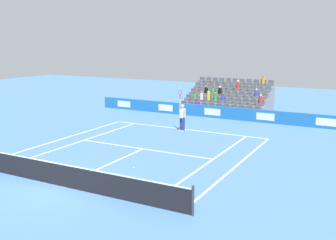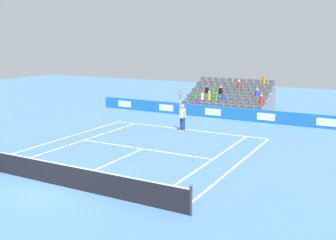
{
  "view_description": "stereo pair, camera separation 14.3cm",
  "coord_description": "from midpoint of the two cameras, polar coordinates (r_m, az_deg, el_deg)",
  "views": [
    {
      "loc": [
        -11.12,
        11.45,
        5.83
      ],
      "look_at": [
        0.01,
        -9.32,
        1.1
      ],
      "focal_mm": 42.44,
      "sensor_mm": 36.0,
      "label": 1
    },
    {
      "loc": [
        -11.25,
        11.38,
        5.83
      ],
      "look_at": [
        0.01,
        -9.32,
        1.1
      ],
      "focal_mm": 42.44,
      "sensor_mm": 36.0,
      "label": 2
    }
  ],
  "objects": [
    {
      "name": "ground_plane",
      "position": [
        17.01,
        -15.09,
        -9.1
      ],
      "size": [
        80.0,
        80.0,
        0.0
      ],
      "primitive_type": "plane",
      "color": "#4C7AB2"
    },
    {
      "name": "line_baseline",
      "position": [
        26.5,
        2.83,
        -1.36
      ],
      "size": [
        10.97,
        0.1,
        0.01
      ],
      "primitive_type": "cube",
      "color": "white",
      "rests_on": "ground"
    },
    {
      "name": "line_service",
      "position": [
        21.82,
        -3.46,
        -4.15
      ],
      "size": [
        8.23,
        0.1,
        0.01
      ],
      "primitive_type": "cube",
      "color": "white",
      "rests_on": "ground"
    },
    {
      "name": "line_centre_service",
      "position": [
        19.3,
        -8.52,
        -6.34
      ],
      "size": [
        0.1,
        6.4,
        0.01
      ],
      "primitive_type": "cube",
      "color": "white",
      "rests_on": "ground"
    },
    {
      "name": "line_singles_sideline_left",
      "position": [
        23.86,
        -12.47,
        -3.05
      ],
      "size": [
        0.1,
        11.89,
        0.01
      ],
      "primitive_type": "cube",
      "color": "white",
      "rests_on": "ground"
    },
    {
      "name": "line_singles_sideline_right",
      "position": [
        19.63,
        6.13,
        -5.98
      ],
      "size": [
        0.1,
        11.89,
        0.01
      ],
      "primitive_type": "cube",
      "color": "white",
      "rests_on": "ground"
    },
    {
      "name": "line_doubles_sideline_left",
      "position": [
        24.76,
        -14.87,
        -2.64
      ],
      "size": [
        0.1,
        11.89,
        0.01
      ],
      "primitive_type": "cube",
      "color": "white",
      "rests_on": "ground"
    },
    {
      "name": "line_doubles_sideline_right",
      "position": [
        19.17,
        9.93,
        -6.51
      ],
      "size": [
        0.1,
        11.89,
        0.01
      ],
      "primitive_type": "cube",
      "color": "white",
      "rests_on": "ground"
    },
    {
      "name": "line_centre_mark",
      "position": [
        26.41,
        2.74,
        -1.41
      ],
      "size": [
        0.1,
        0.2,
        0.01
      ],
      "primitive_type": "cube",
      "color": "white",
      "rests_on": "ground"
    },
    {
      "name": "sponsor_barrier",
      "position": [
        30.63,
        6.67,
        1.18
      ],
      "size": [
        20.42,
        0.22,
        0.93
      ],
      "color": "#1E66AD",
      "rests_on": "ground"
    },
    {
      "name": "tennis_net",
      "position": [
        16.85,
        -15.18,
        -7.52
      ],
      "size": [
        11.97,
        0.1,
        1.07
      ],
      "color": "#33383D",
      "rests_on": "ground"
    },
    {
      "name": "tennis_player",
      "position": [
        25.8,
        2.25,
        0.54
      ],
      "size": [
        0.51,
        0.42,
        2.85
      ],
      "color": "navy",
      "rests_on": "ground"
    },
    {
      "name": "stadium_stand",
      "position": [
        33.86,
        8.94,
        2.7
      ],
      "size": [
        6.82,
        4.75,
        3.03
      ],
      "color": "gray",
      "rests_on": "ground"
    },
    {
      "name": "loose_tennis_ball",
      "position": [
        18.58,
        -4.85,
        -6.86
      ],
      "size": [
        0.07,
        0.07,
        0.07
      ],
      "primitive_type": "sphere",
      "color": "#D1E533",
      "rests_on": "ground"
    }
  ]
}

